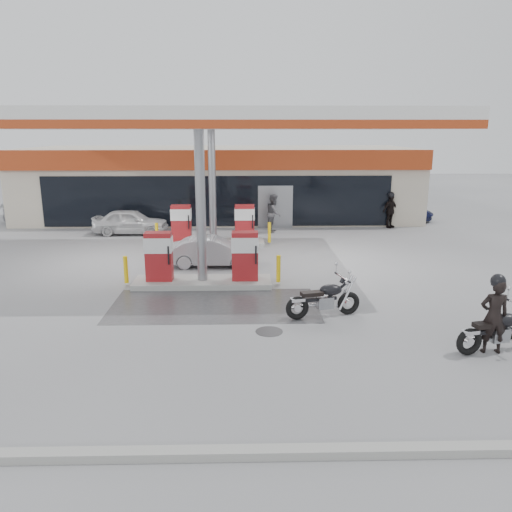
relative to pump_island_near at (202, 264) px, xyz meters
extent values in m
plane|color=gray|center=(0.00, -2.00, -0.71)|extent=(90.00, 90.00, 0.00)
cube|color=#4C4C4F|center=(0.50, -2.00, -0.71)|extent=(6.00, 3.00, 0.00)
cylinder|color=#38383A|center=(2.00, -4.00, -0.71)|extent=(0.70, 0.70, 0.01)
cube|color=gray|center=(0.00, -9.00, -0.64)|extent=(28.00, 0.25, 0.15)
cube|color=beige|center=(0.00, 14.00, 1.29)|extent=(22.00, 8.00, 4.00)
cube|color=black|center=(0.00, 9.97, 0.69)|extent=(18.00, 0.10, 2.60)
cube|color=#A63614|center=(0.00, 9.90, 2.79)|extent=(22.00, 0.25, 1.00)
cube|color=navy|center=(7.00, 9.85, 2.79)|extent=(3.50, 0.12, 0.80)
cube|color=gray|center=(3.00, 9.93, 0.39)|extent=(1.80, 0.14, 2.20)
cube|color=silver|center=(0.00, 3.00, 4.59)|extent=(16.00, 10.00, 0.60)
cube|color=#A63614|center=(0.00, -1.95, 4.41)|extent=(16.00, 0.12, 0.24)
cube|color=#A63614|center=(0.00, 7.95, 4.41)|extent=(16.00, 0.12, 0.24)
cylinder|color=gray|center=(0.00, 0.00, 1.88)|extent=(0.32, 0.32, 5.00)
cylinder|color=gray|center=(0.00, 6.00, 1.88)|extent=(0.32, 0.32, 5.00)
cube|color=#9E9E99|center=(0.00, 0.00, -0.62)|extent=(4.50, 1.30, 0.18)
cube|color=maroon|center=(-1.40, 0.00, 0.27)|extent=(0.85, 0.48, 1.60)
cube|color=maroon|center=(1.40, 0.00, 0.27)|extent=(0.85, 0.48, 1.60)
cube|color=silver|center=(-1.40, 0.00, 0.67)|extent=(0.88, 0.52, 0.50)
cube|color=silver|center=(1.40, 0.00, 0.67)|extent=(0.88, 0.52, 0.50)
cylinder|color=yellow|center=(-2.50, 0.00, -0.17)|extent=(0.14, 0.14, 0.90)
cylinder|color=yellow|center=(2.50, 0.00, -0.17)|extent=(0.14, 0.14, 0.90)
cube|color=#9E9E99|center=(0.00, 6.00, -0.62)|extent=(4.50, 1.30, 0.18)
cube|color=maroon|center=(-1.40, 6.00, 0.27)|extent=(0.85, 0.48, 1.60)
cube|color=maroon|center=(1.40, 6.00, 0.27)|extent=(0.85, 0.48, 1.60)
cube|color=silver|center=(-1.40, 6.00, 0.67)|extent=(0.88, 0.52, 0.50)
cube|color=silver|center=(1.40, 6.00, 0.67)|extent=(0.88, 0.52, 0.50)
cylinder|color=yellow|center=(-2.50, 6.00, -0.17)|extent=(0.14, 0.14, 0.90)
cylinder|color=yellow|center=(2.50, 6.00, -0.17)|extent=(0.14, 0.14, 0.90)
torus|color=black|center=(6.46, -5.46, -0.39)|extent=(0.66, 0.30, 0.65)
cube|color=gray|center=(7.22, -5.27, -0.30)|extent=(0.48, 0.35, 0.32)
cube|color=black|center=(7.06, -5.31, -0.19)|extent=(0.97, 0.33, 0.09)
ellipsoid|color=black|center=(7.38, -5.23, 0.04)|extent=(0.67, 0.48, 0.30)
cube|color=black|center=(6.85, -5.36, -0.02)|extent=(0.64, 0.39, 0.11)
cylinder|color=silver|center=(6.66, -5.25, -0.41)|extent=(0.96, 0.31, 0.09)
imported|color=black|center=(7.02, -5.32, 0.17)|extent=(0.67, 0.46, 1.76)
torus|color=black|center=(4.25, -2.82, -0.38)|extent=(0.67, 0.30, 0.65)
torus|color=black|center=(2.80, -3.18, -0.38)|extent=(0.67, 0.30, 0.65)
cube|color=gray|center=(3.57, -2.99, -0.30)|extent=(0.48, 0.36, 0.33)
cube|color=black|center=(3.41, -3.03, -0.19)|extent=(0.98, 0.34, 0.09)
ellipsoid|color=black|center=(3.73, -2.95, 0.05)|extent=(0.67, 0.48, 0.30)
cube|color=black|center=(3.20, -3.08, -0.01)|extent=(0.64, 0.40, 0.11)
cylinder|color=silver|center=(4.04, -2.87, 0.38)|extent=(0.23, 0.81, 0.04)
sphere|color=silver|center=(4.17, -2.84, 0.25)|extent=(0.20, 0.20, 0.20)
cylinder|color=silver|center=(3.00, -2.97, -0.41)|extent=(0.97, 0.32, 0.09)
imported|color=silver|center=(-4.20, 8.44, -0.09)|extent=(3.64, 1.49, 1.23)
imported|color=#525256|center=(2.87, 8.80, 0.24)|extent=(0.90, 1.06, 1.90)
imported|color=#98999F|center=(0.20, 2.40, -0.16)|extent=(3.38, 1.21, 1.11)
imported|color=#9C9DA3|center=(-10.00, 12.00, -0.16)|extent=(4.01, 2.36, 1.09)
imported|color=#151A46|center=(10.00, 12.00, -0.15)|extent=(4.34, 2.75, 1.12)
imported|color=black|center=(9.00, 9.80, 0.17)|extent=(1.10, 0.94, 1.77)
camera|label=1|loc=(1.39, -15.79, 4.25)|focal=35.00mm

